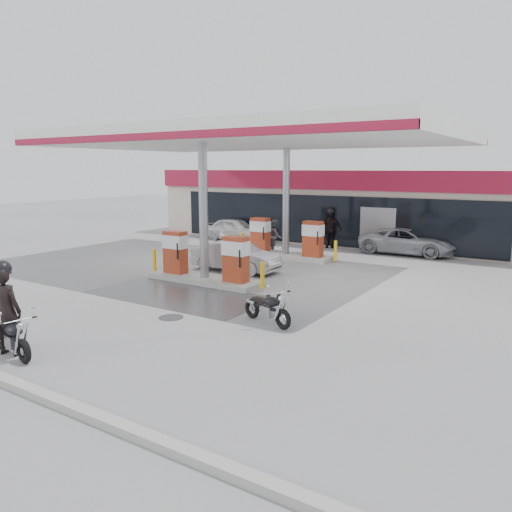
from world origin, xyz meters
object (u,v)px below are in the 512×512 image
Objects in this scene: parked_car_right at (408,241)px; biker_walking at (330,229)px; main_motorcycle at (12,338)px; biker_main at (6,311)px; sedan_white at (235,229)px; pump_island_near at (204,263)px; parked_car_left at (270,226)px; parked_motorcycle at (268,309)px; hatchback_silver at (236,256)px; attendant at (276,236)px; pump_island_far at (286,242)px.

parked_car_right is 4.03m from biker_walking.
biker_main is at bearing -178.96° from main_motorcycle.
sedan_white is 9.65m from parked_car_right.
biker_walking is at bearing 87.11° from pump_island_near.
parked_car_left is at bearing 115.43° from main_motorcycle.
parked_car_right is at bearing -79.81° from sedan_white.
sedan_white is at bearing 146.31° from parked_motorcycle.
sedan_white reaches higher than main_motorcycle.
hatchback_silver is at bearing 147.78° from parked_car_right.
parked_motorcycle is 0.48× the size of hatchback_silver.
hatchback_silver is at bearing 170.41° from attendant.
attendant is 6.03m from parked_car_left.
main_motorcycle is at bearing 167.23° from attendant.
pump_island_near is at bearing -150.33° from parked_car_left.
pump_island_near is 1.13× the size of parked_car_right.
parked_motorcycle is (4.56, -9.01, -0.29)m from pump_island_far.
biker_main reaches higher than parked_car_right.
parked_car_left is (0.61, 2.80, -0.06)m from sedan_white.
parked_car_right is (4.50, 4.00, -0.08)m from pump_island_far.
hatchback_silver is at bearing 94.24° from pump_island_near.
pump_island_far is 1.39× the size of hatchback_silver.
parked_car_left is (-5.37, 20.03, -0.41)m from biker_main.
sedan_white is 1.94× the size of biker_walking.
biker_main is at bearing -100.56° from biker_walking.
biker_main is at bearing 167.27° from parked_car_right.
pump_island_far is at bearing 90.00° from pump_island_near.
parked_car_right is at bearing -8.91° from biker_walking.
biker_walking reaches higher than parked_car_left.
pump_island_near is 8.14m from main_motorcycle.
parked_car_left is at bearing -92.53° from biker_main.
biker_main is 1.23× the size of attendant.
pump_island_far is 1.52m from attendant.
biker_main is 18.40m from parked_car_right.
parked_motorcycle is at bearing -63.13° from pump_island_far.
attendant is (-2.20, 15.06, 0.40)m from main_motorcycle.
sedan_white is 4.55m from attendant.
biker_walking is at bearing 125.53° from parked_motorcycle.
attendant reaches higher than hatchback_silver.
pump_island_far is 2.85× the size of main_motorcycle.
biker_main is 0.54× the size of hatchback_silver.
main_motorcycle is at bearing -85.70° from pump_island_far.
pump_island_near is 2.89× the size of parked_motorcycle.
biker_walking reaches higher than main_motorcycle.
hatchback_silver is 10.72m from parked_car_left.
hatchback_silver reaches higher than parked_car_left.
biker_main is at bearing -83.82° from pump_island_near.
biker_main is (0.87, -8.03, 0.29)m from pump_island_near.
parked_car_left is at bearing 110.56° from pump_island_near.
biker_walking is at bearing 82.59° from pump_island_far.
parked_motorcycle is 11.53m from attendant.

